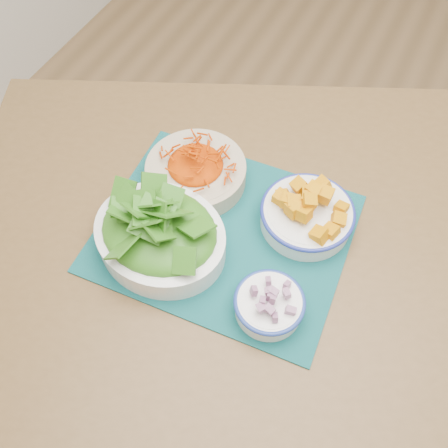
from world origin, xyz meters
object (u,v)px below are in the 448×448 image
placemat (224,233)px  squash_bowl (308,210)px  lettuce_bowl (159,232)px  onion_bowl (269,303)px  carrot_bowl (196,169)px  table (271,255)px

placemat → squash_bowl: (0.14, 0.09, 0.05)m
placemat → lettuce_bowl: (-0.09, -0.08, 0.06)m
lettuce_bowl → onion_bowl: bearing=-0.7°
carrot_bowl → lettuce_bowl: (0.02, -0.18, 0.02)m
lettuce_bowl → onion_bowl: lettuce_bowl is taller
onion_bowl → placemat: bearing=141.9°
lettuce_bowl → table: bearing=41.1°
squash_bowl → lettuce_bowl: (-0.23, -0.18, 0.01)m
squash_bowl → lettuce_bowl: size_ratio=0.72×
squash_bowl → lettuce_bowl: lettuce_bowl is taller
table → carrot_bowl: 0.25m
lettuce_bowl → squash_bowl: bearing=44.1°
squash_bowl → lettuce_bowl: bearing=-142.8°
placemat → squash_bowl: 0.17m
carrot_bowl → onion_bowl: 0.33m
table → squash_bowl: 0.15m
carrot_bowl → lettuce_bowl: bearing=-84.4°
placemat → squash_bowl: squash_bowl is taller
table → carrot_bowl: bearing=142.5°
carrot_bowl → squash_bowl: squash_bowl is taller
carrot_bowl → table: bearing=-13.2°
placemat → lettuce_bowl: lettuce_bowl is taller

